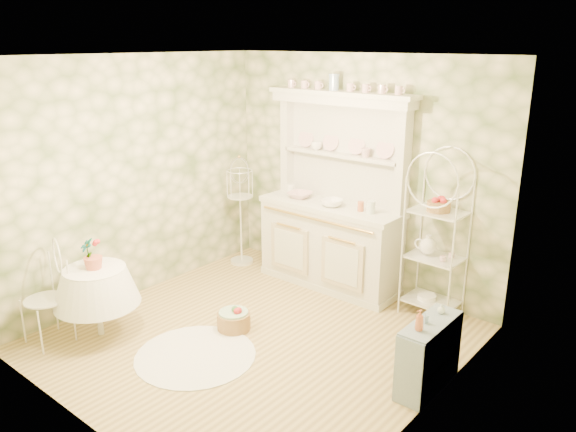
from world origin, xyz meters
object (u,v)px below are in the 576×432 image
Objects in this scene: bakers_rack at (436,234)px; floor_basket at (234,319)px; round_table at (98,301)px; cafe_chair at (45,296)px; birdcage_stand at (241,214)px; kitchen_dresser at (331,193)px; side_shelf at (429,355)px.

floor_basket is at bearing -128.51° from bakers_rack.
round_table is 0.48m from cafe_chair.
floor_basket is (1.20, -1.35, -0.56)m from birdcage_stand.
kitchen_dresser is 3.17× the size of round_table.
kitchen_dresser is 2.36× the size of cafe_chair.
bakers_rack is at bearing 2.97° from kitchen_dresser.
birdcage_stand reaches higher than side_shelf.
cafe_chair is (-0.25, -0.40, 0.12)m from round_table.
side_shelf is at bearing 23.47° from round_table.
bakers_rack is at bearing 5.55° from birdcage_stand.
floor_basket is (-1.97, -0.34, -0.19)m from side_shelf.
side_shelf is (0.58, -1.26, -0.61)m from bakers_rack.
cafe_chair reaches higher than side_shelf.
side_shelf is 0.52× the size of birdcage_stand.
floor_basket is at bearing -170.93° from side_shelf.
side_shelf is at bearing -62.73° from bakers_rack.
bakers_rack is 1.51m from side_shelf.
kitchen_dresser reaches higher than cafe_chair.
cafe_chair reaches higher than floor_basket.
side_shelf is at bearing -32.36° from kitchen_dresser.
kitchen_dresser is 2.38m from side_shelf.
cafe_chair is 1.83m from floor_basket.
kitchen_dresser is 3.21m from cafe_chair.
bakers_rack reaches higher than cafe_chair.
kitchen_dresser reaches higher than bakers_rack.
floor_basket is (-1.39, -1.60, -0.79)m from bakers_rack.
cafe_chair is 2.68m from birdcage_stand.
cafe_chair reaches higher than round_table.
bakers_rack reaches higher than birdcage_stand.
round_table is (-1.05, -2.46, -0.78)m from kitchen_dresser.
birdcage_stand is (-0.25, 2.28, 0.31)m from round_table.
bakers_rack reaches higher than floor_basket.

